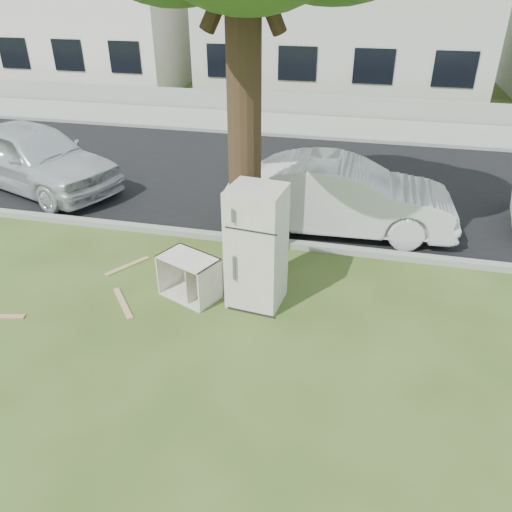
% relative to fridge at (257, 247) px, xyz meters
% --- Properties ---
extents(ground, '(120.00, 120.00, 0.00)m').
position_rel_fridge_xyz_m(ground, '(-0.08, -0.59, -0.95)').
color(ground, '#364E1C').
extents(road, '(120.00, 7.00, 0.01)m').
position_rel_fridge_xyz_m(road, '(-0.08, 5.41, -0.95)').
color(road, black).
rests_on(road, ground).
extents(kerb_near, '(120.00, 0.18, 0.12)m').
position_rel_fridge_xyz_m(kerb_near, '(-0.08, 1.86, -0.95)').
color(kerb_near, gray).
rests_on(kerb_near, ground).
extents(kerb_far, '(120.00, 0.18, 0.12)m').
position_rel_fridge_xyz_m(kerb_far, '(-0.08, 8.96, -0.95)').
color(kerb_far, gray).
rests_on(kerb_far, ground).
extents(sidewalk, '(120.00, 2.80, 0.01)m').
position_rel_fridge_xyz_m(sidewalk, '(-0.08, 10.41, -0.95)').
color(sidewalk, gray).
rests_on(sidewalk, ground).
extents(low_wall, '(120.00, 0.15, 0.70)m').
position_rel_fridge_xyz_m(low_wall, '(-0.08, 12.01, -0.60)').
color(low_wall, gray).
rests_on(low_wall, ground).
extents(fridge, '(0.86, 0.82, 1.91)m').
position_rel_fridge_xyz_m(fridge, '(0.00, 0.00, 0.00)').
color(fridge, white).
rests_on(fridge, ground).
extents(cabinet, '(1.05, 0.87, 0.70)m').
position_rel_fridge_xyz_m(cabinet, '(-1.06, -0.11, -0.60)').
color(cabinet, beige).
rests_on(cabinet, ground).
extents(plank_b, '(0.66, 0.76, 0.02)m').
position_rel_fridge_xyz_m(plank_b, '(-2.02, -0.57, -0.94)').
color(plank_b, tan).
rests_on(plank_b, ground).
extents(plank_c, '(0.54, 0.78, 0.02)m').
position_rel_fridge_xyz_m(plank_c, '(-2.46, 0.49, -0.94)').
color(plank_c, tan).
rests_on(plank_c, ground).
extents(car_center, '(4.43, 1.74, 1.43)m').
position_rel_fridge_xyz_m(car_center, '(1.04, 2.83, -0.24)').
color(car_center, silver).
rests_on(car_center, ground).
extents(car_left, '(4.87, 3.27, 1.54)m').
position_rel_fridge_xyz_m(car_left, '(-6.15, 3.45, -0.18)').
color(car_left, silver).
rests_on(car_left, ground).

